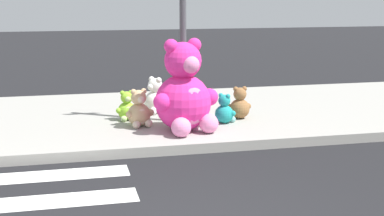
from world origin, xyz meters
TOP-DOWN VIEW (x-y plane):
  - sidewalk at (0.00, 5.20)m, footprint 28.00×4.40m
  - sign_pole at (1.00, 4.40)m, footprint 0.56×0.11m
  - plush_pink_large at (0.89, 3.81)m, footprint 1.07×1.02m
  - plush_lime at (0.10, 4.72)m, footprint 0.39×0.35m
  - plush_teal at (1.65, 4.16)m, footprint 0.36×0.35m
  - plush_brown at (2.00, 4.44)m, footprint 0.43×0.38m
  - plush_white at (0.65, 5.20)m, footprint 0.47×0.46m
  - plush_tan at (0.24, 4.25)m, footprint 0.47×0.43m
  - plush_red at (1.13, 5.49)m, footprint 0.43×0.47m

SIDE VIEW (x-z plane):
  - sidewalk at x=0.00m, z-range 0.00..0.15m
  - plush_teal at x=1.65m, z-range 0.10..0.60m
  - plush_lime at x=0.10m, z-range 0.10..0.61m
  - plush_brown at x=2.00m, z-range 0.09..0.65m
  - plush_red at x=1.13m, z-range 0.09..0.70m
  - plush_tan at x=0.24m, z-range 0.09..0.70m
  - plush_white at x=0.65m, z-range 0.08..0.74m
  - plush_pink_large at x=0.89m, z-range 0.01..1.44m
  - sign_pole at x=1.00m, z-range 0.25..3.45m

